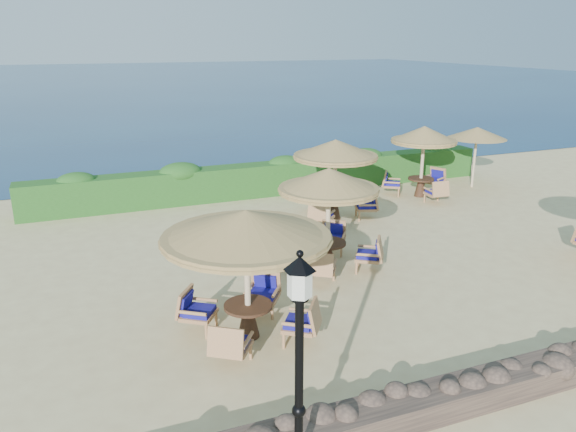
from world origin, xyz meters
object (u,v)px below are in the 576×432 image
at_px(extra_parasol, 477,133).
at_px(cafe_set_3, 335,163).
at_px(cafe_set_1, 328,203).
at_px(lamp_post, 299,387).
at_px(cafe_set_0, 247,246).
at_px(cafe_set_4, 423,149).

height_order(extra_parasol, cafe_set_3, cafe_set_3).
bearing_deg(extra_parasol, cafe_set_1, -149.27).
height_order(lamp_post, extra_parasol, lamp_post).
distance_m(lamp_post, cafe_set_1, 7.57).
distance_m(lamp_post, extra_parasol, 17.41).
xyz_separation_m(cafe_set_0, cafe_set_1, (3.00, 2.63, -0.18)).
distance_m(lamp_post, cafe_set_3, 11.69).
xyz_separation_m(lamp_post, cafe_set_3, (5.58, 10.26, 0.34)).
distance_m(cafe_set_1, cafe_set_4, 7.97).
height_order(lamp_post, cafe_set_3, lamp_post).
relative_size(extra_parasol, cafe_set_4, 0.87).
distance_m(cafe_set_1, cafe_set_3, 4.12).
height_order(cafe_set_0, cafe_set_1, same).
bearing_deg(cafe_set_3, cafe_set_4, 17.30).
distance_m(extra_parasol, cafe_set_1, 10.48).
relative_size(cafe_set_3, cafe_set_4, 1.02).
bearing_deg(lamp_post, cafe_set_3, 61.47).
relative_size(cafe_set_0, cafe_set_3, 1.17).
relative_size(lamp_post, cafe_set_3, 1.18).
bearing_deg(cafe_set_3, extra_parasol, 13.89).
relative_size(lamp_post, cafe_set_4, 1.20).
xyz_separation_m(lamp_post, cafe_set_4, (9.85, 11.59, 0.26)).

